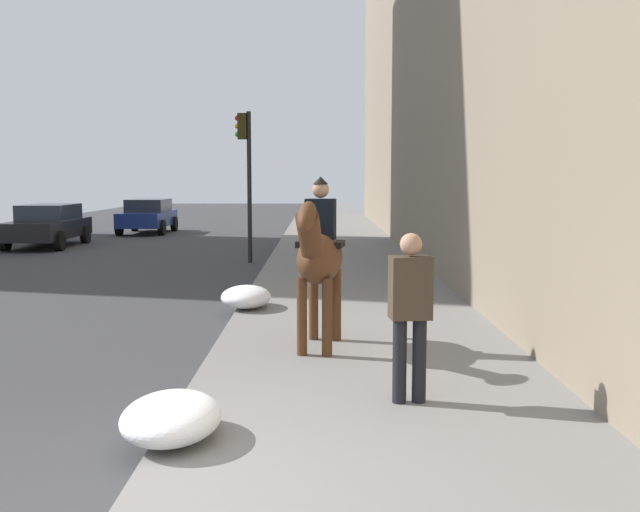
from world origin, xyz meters
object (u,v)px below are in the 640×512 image
object	(u,v)px
traffic_light_near_curb	(246,163)
pedestrian_greeting	(410,306)
car_mid_lane	(148,215)
mounted_horse_near	(319,255)
car_far_lane	(48,225)

from	to	relation	value
traffic_light_near_curb	pedestrian_greeting	bearing A→B (deg)	-167.19
car_mid_lane	traffic_light_near_curb	xyz separation A→B (m)	(-10.60, -5.27, 2.00)
mounted_horse_near	car_far_lane	distance (m)	17.76
mounted_horse_near	traffic_light_near_curb	distance (m)	10.84
car_mid_lane	traffic_light_near_curb	world-z (taller)	traffic_light_near_curb
car_mid_lane	car_far_lane	xyz separation A→B (m)	(-6.01, 1.98, -0.01)
mounted_horse_near	traffic_light_near_curb	world-z (taller)	traffic_light_near_curb
traffic_light_near_curb	car_mid_lane	bearing A→B (deg)	26.43
pedestrian_greeting	traffic_light_near_curb	distance (m)	13.25
traffic_light_near_curb	mounted_horse_near	bearing A→B (deg)	-169.22
car_far_lane	traffic_light_near_curb	distance (m)	8.81
pedestrian_greeting	mounted_horse_near	bearing A→B (deg)	15.89
mounted_horse_near	car_mid_lane	size ratio (longest dim) A/B	0.57
mounted_horse_near	car_far_lane	xyz separation A→B (m)	(15.15, 9.26, -0.60)
pedestrian_greeting	traffic_light_near_curb	world-z (taller)	traffic_light_near_curb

